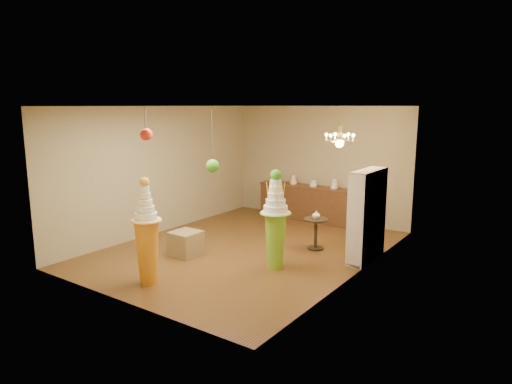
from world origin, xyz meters
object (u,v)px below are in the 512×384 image
Objects in this scene: round_table at (316,229)px; pedestal_orange at (147,243)px; sideboard at (313,203)px; pedestal_green at (275,228)px.

pedestal_orange is at bearing -113.77° from round_table.
pedestal_orange is 5.48m from sideboard.
sideboard is at bearing 107.36° from pedestal_green.
sideboard is at bearing 87.24° from pedestal_orange.
round_table is (1.47, 3.33, -0.29)m from pedestal_orange.
pedestal_orange is at bearing -126.48° from pedestal_green.
pedestal_green is at bearing -93.24° from round_table.
pedestal_green reaches higher than round_table.
pedestal_green is 3.77m from sideboard.
round_table is at bearing 86.76° from pedestal_green.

